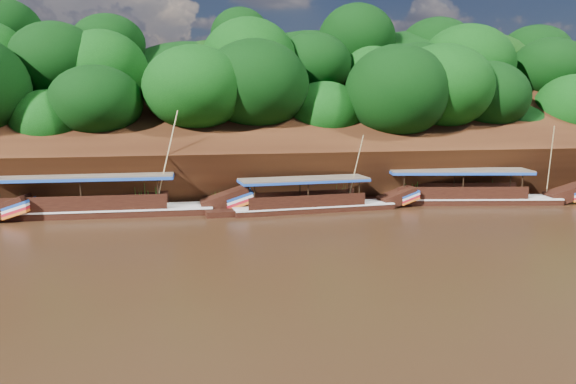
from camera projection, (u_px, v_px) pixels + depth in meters
The scene contains 6 objects.
ground at pixel (369, 235), 30.19m from camera, with size 160.00×160.00×0.00m, color black.
riverbank at pixel (287, 159), 51.90m from camera, with size 120.00×30.06×19.40m.
boat_0 at pixel (480, 196), 39.56m from camera, with size 14.93×4.67×5.94m.
boat_1 at pixel (323, 203), 36.94m from camera, with size 12.80×2.94×5.37m.
boat_2 at pixel (114, 206), 35.39m from camera, with size 16.73×3.04×7.03m.
reeds at pixel (280, 193), 38.56m from camera, with size 49.84×2.09×2.13m.
Camera 1 is at (-10.03, -28.03, 6.99)m, focal length 35.00 mm.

